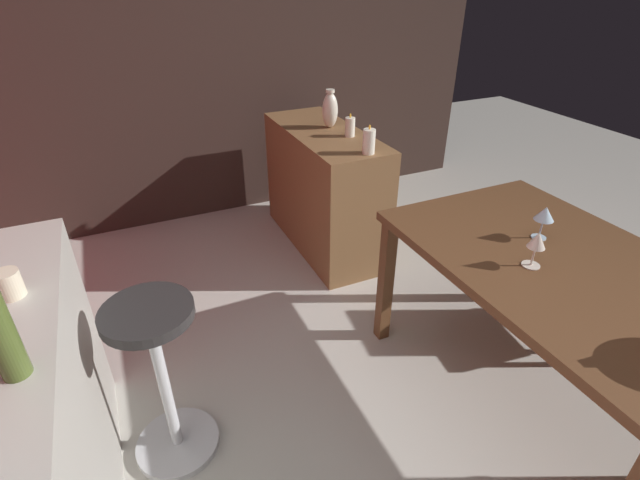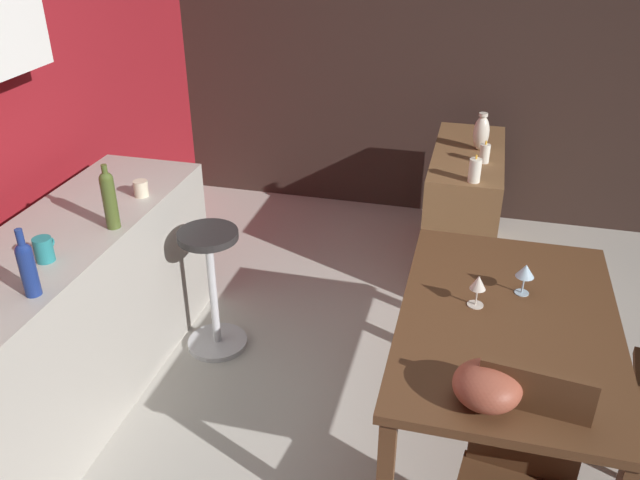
# 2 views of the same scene
# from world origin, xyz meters

# --- Properties ---
(ground_plane) EXTENTS (9.00, 9.00, 0.00)m
(ground_plane) POSITION_xyz_m (0.00, 0.00, 0.00)
(ground_plane) COLOR #B7B2A8
(wall_side_right) EXTENTS (0.10, 4.40, 2.60)m
(wall_side_right) POSITION_xyz_m (2.55, 0.30, 1.30)
(wall_side_right) COLOR #33231E
(wall_side_right) RESTS_ON ground_plane
(dining_table) EXTENTS (1.39, 0.89, 0.74)m
(dining_table) POSITION_xyz_m (0.03, -0.49, 0.66)
(dining_table) COLOR #56351E
(dining_table) RESTS_ON ground_plane
(kitchen_counter) EXTENTS (2.10, 0.60, 0.90)m
(kitchen_counter) POSITION_xyz_m (-0.14, 1.54, 0.45)
(kitchen_counter) COLOR #B2ADA3
(kitchen_counter) RESTS_ON ground_plane
(sideboard_cabinet) EXTENTS (1.10, 0.44, 0.82)m
(sideboard_cabinet) POSITION_xyz_m (1.70, -0.23, 0.41)
(sideboard_cabinet) COLOR brown
(sideboard_cabinet) RESTS_ON ground_plane
(bar_stool) EXTENTS (0.34, 0.34, 0.73)m
(bar_stool) POSITION_xyz_m (0.44, 1.02, 0.39)
(bar_stool) COLOR #262323
(bar_stool) RESTS_ON ground_plane
(wine_glass_left) EXTENTS (0.07, 0.07, 0.15)m
(wine_glass_left) POSITION_xyz_m (0.08, -0.35, 0.85)
(wine_glass_left) COLOR silver
(wine_glass_left) RESTS_ON dining_table
(wine_glass_right) EXTENTS (0.08, 0.08, 0.14)m
(wine_glass_right) POSITION_xyz_m (0.23, -0.54, 0.85)
(wine_glass_right) COLOR silver
(wine_glass_right) RESTS_ON dining_table
(fruit_bowl) EXTENTS (0.24, 0.24, 0.15)m
(fruit_bowl) POSITION_xyz_m (-0.51, -0.41, 0.81)
(fruit_bowl) COLOR #9E4C38
(fruit_bowl) RESTS_ON dining_table
(wine_bottle_olive) EXTENTS (0.06, 0.06, 0.31)m
(wine_bottle_olive) POSITION_xyz_m (0.08, 1.32, 1.05)
(wine_bottle_olive) COLOR #475623
(wine_bottle_olive) RESTS_ON kitchen_counter
(wine_bottle_cobalt) EXTENTS (0.06, 0.06, 0.29)m
(wine_bottle_cobalt) POSITION_xyz_m (-0.51, 1.33, 1.03)
(wine_bottle_cobalt) COLOR navy
(wine_bottle_cobalt) RESTS_ON kitchen_counter
(cup_cream) EXTENTS (0.11, 0.07, 0.08)m
(cup_cream) POSITION_xyz_m (0.43, 1.36, 0.94)
(cup_cream) COLOR beige
(cup_cream) RESTS_ON kitchen_counter
(cup_teal) EXTENTS (0.11, 0.08, 0.11)m
(cup_teal) POSITION_xyz_m (-0.27, 1.44, 0.95)
(cup_teal) COLOR teal
(cup_teal) RESTS_ON kitchen_counter
(pillar_candle_tall) EXTENTS (0.06, 0.06, 0.14)m
(pillar_candle_tall) POSITION_xyz_m (1.54, -0.33, 0.88)
(pillar_candle_tall) COLOR white
(pillar_candle_tall) RESTS_ON sideboard_cabinet
(pillar_candle_short) EXTENTS (0.07, 0.07, 0.16)m
(pillar_candle_short) POSITION_xyz_m (1.23, -0.28, 0.89)
(pillar_candle_short) COLOR white
(pillar_candle_short) RESTS_ON sideboard_cabinet
(vase_ceramic_ivory) EXTENTS (0.10, 0.10, 0.24)m
(vase_ceramic_ivory) POSITION_xyz_m (1.75, -0.30, 0.93)
(vase_ceramic_ivory) COLOR beige
(vase_ceramic_ivory) RESTS_ON sideboard_cabinet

